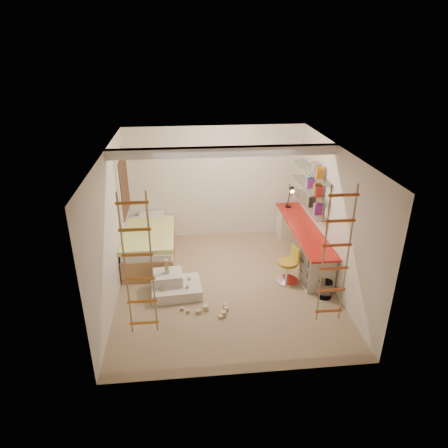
{
  "coord_description": "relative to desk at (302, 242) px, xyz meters",
  "views": [
    {
      "loc": [
        -0.69,
        -6.42,
        4.23
      ],
      "look_at": [
        0.0,
        0.3,
        1.15
      ],
      "focal_mm": 32.0,
      "sensor_mm": 36.0,
      "label": 1
    }
  ],
  "objects": [
    {
      "name": "swivel_chair",
      "position": [
        -0.51,
        -0.86,
        -0.14
      ],
      "size": [
        0.51,
        0.51,
        0.72
      ],
      "color": "gold",
      "rests_on": "floor"
    },
    {
      "name": "bed",
      "position": [
        -3.2,
        0.36,
        -0.07
      ],
      "size": [
        1.02,
        2.0,
        0.69
      ],
      "color": "#AD7F51",
      "rests_on": "floor"
    },
    {
      "name": "shelves",
      "position": [
        0.15,
        0.27,
        1.1
      ],
      "size": [
        0.25,
        1.8,
        0.71
      ],
      "color": "white",
      "rests_on": "wall_right"
    },
    {
      "name": "books",
      "position": [
        0.15,
        0.27,
        1.21
      ],
      "size": [
        0.14,
        0.58,
        0.92
      ],
      "color": "#8C1E7F",
      "rests_on": "shelves"
    },
    {
      "name": "ceiling_beam",
      "position": [
        -1.72,
        -0.56,
        2.12
      ],
      "size": [
        4.0,
        0.18,
        0.16
      ],
      "primitive_type": "cube",
      "color": "white",
      "rests_on": "ceiling"
    },
    {
      "name": "floor",
      "position": [
        -1.72,
        -0.86,
        -0.4
      ],
      "size": [
        4.5,
        4.5,
        0.0
      ],
      "primitive_type": "plane",
      "color": "#9F8666",
      "rests_on": "ground"
    },
    {
      "name": "window_frame",
      "position": [
        -3.69,
        0.64,
        1.15
      ],
      "size": [
        0.06,
        1.15,
        1.35
      ],
      "primitive_type": "cube",
      "color": "white",
      "rests_on": "wall_left"
    },
    {
      "name": "play_platform",
      "position": [
        -2.69,
        -1.01,
        -0.25
      ],
      "size": [
        0.94,
        0.76,
        0.4
      ],
      "color": "silver",
      "rests_on": "floor"
    },
    {
      "name": "rope_ladder_left",
      "position": [
        -3.07,
        -2.61,
        1.11
      ],
      "size": [
        0.41,
        0.04,
        2.13
      ],
      "primitive_type": null,
      "color": "orange",
      "rests_on": "ceiling"
    },
    {
      "name": "window_blind",
      "position": [
        -3.65,
        0.64,
        1.15
      ],
      "size": [
        0.02,
        1.0,
        1.2
      ],
      "primitive_type": "cube",
      "color": "#4C2D1E",
      "rests_on": "window_frame"
    },
    {
      "name": "task_lamp",
      "position": [
        -0.05,
        0.96,
        0.73
      ],
      "size": [
        0.14,
        0.36,
        0.57
      ],
      "color": "black",
      "rests_on": "desk"
    },
    {
      "name": "desk",
      "position": [
        0.0,
        0.0,
        0.0
      ],
      "size": [
        0.56,
        2.8,
        0.75
      ],
      "color": "red",
      "rests_on": "floor"
    },
    {
      "name": "toy_blocks",
      "position": [
        -2.35,
        -1.38,
        -0.22
      ],
      "size": [
        1.16,
        1.01,
        0.67
      ],
      "color": "#CCB284",
      "rests_on": "floor"
    },
    {
      "name": "waste_bin",
      "position": [
        0.03,
        -1.43,
        -0.24
      ],
      "size": [
        0.26,
        0.26,
        0.32
      ],
      "primitive_type": "cylinder",
      "color": "white",
      "rests_on": "floor"
    },
    {
      "name": "rope_ladder_right",
      "position": [
        -0.37,
        -2.61,
        1.11
      ],
      "size": [
        0.41,
        0.04,
        2.13
      ],
      "primitive_type": null,
      "color": "#DD5325",
      "rests_on": "ceiling"
    }
  ]
}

